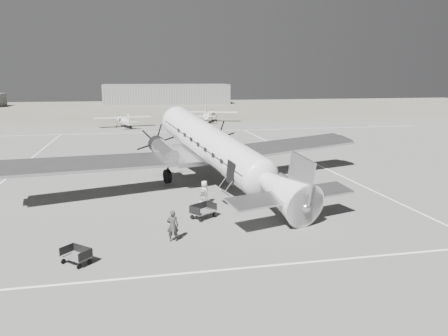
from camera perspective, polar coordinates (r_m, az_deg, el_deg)
ground at (r=34.63m, az=-0.35°, el=-3.17°), size 260.00×260.00×0.00m
taxi_line_near at (r=21.83m, az=7.14°, el=-12.44°), size 60.00×0.15×0.01m
taxi_line_right at (r=38.76m, az=17.33°, el=-2.08°), size 0.15×80.00×0.01m
taxi_line_left at (r=45.17m, az=-26.10°, el=-0.84°), size 0.15×60.00×0.01m
taxi_line_horizon at (r=73.64m, az=-6.55°, el=4.73°), size 90.00×0.15×0.01m
grass_infield at (r=128.28m, az=-8.87°, el=7.64°), size 260.00×90.00×0.01m
hangar_main at (r=153.34m, az=-7.53°, el=9.56°), size 42.00×14.00×6.60m
dc3_airliner at (r=34.74m, az=-0.67°, el=2.05°), size 37.31×30.85×6.12m
light_plane_left at (r=81.44m, az=-12.98°, el=5.94°), size 11.99×10.53×2.15m
light_plane_right at (r=89.66m, az=-1.87°, el=6.81°), size 14.00×12.66×2.40m
baggage_cart_near at (r=28.24m, az=-2.73°, el=-5.67°), size 2.04×1.93×0.94m
baggage_cart_far at (r=22.77m, az=-18.74°, el=-10.84°), size 1.78×1.76×0.83m
ground_crew at (r=24.45m, az=-6.72°, el=-7.49°), size 0.68×0.47×1.79m
ramp_agent at (r=29.50m, az=-2.68°, el=-4.31°), size 0.58×0.75×1.53m
passenger at (r=31.21m, az=-2.56°, el=-3.22°), size 0.82×0.99×1.73m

